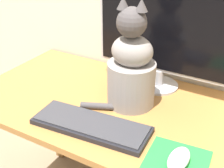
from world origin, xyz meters
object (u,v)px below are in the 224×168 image
(monitor, at_px, (162,36))
(cat, at_px, (131,68))
(keyboard, at_px, (91,125))
(computer_mouse_right, at_px, (179,159))

(monitor, distance_m, cat, 0.20)
(monitor, relative_size, cat, 1.37)
(monitor, bearing_deg, keyboard, -102.34)
(monitor, relative_size, computer_mouse_right, 4.94)
(computer_mouse_right, distance_m, cat, 0.39)
(keyboard, bearing_deg, computer_mouse_right, -8.97)
(keyboard, height_order, cat, cat)
(monitor, bearing_deg, computer_mouse_right, -60.37)
(computer_mouse_right, xyz_separation_m, cat, (-0.28, 0.24, 0.13))
(keyboard, bearing_deg, cat, 73.50)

